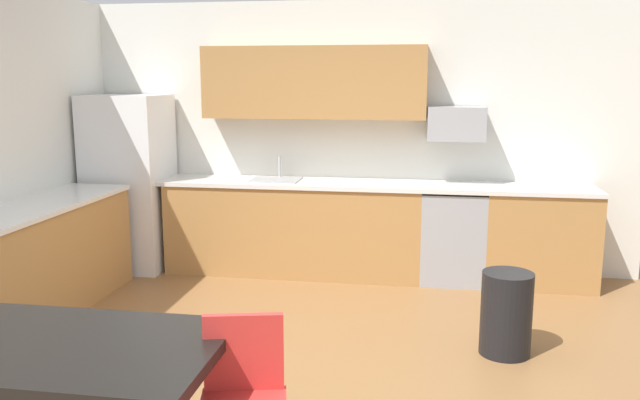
{
  "coord_description": "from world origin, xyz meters",
  "views": [
    {
      "loc": [
        0.83,
        -3.96,
        1.94
      ],
      "look_at": [
        0.0,
        1.0,
        1.0
      ],
      "focal_mm": 36.59,
      "sensor_mm": 36.0,
      "label": 1
    }
  ],
  "objects_px": {
    "dining_table": "(69,356)",
    "oven_range": "(452,234)",
    "microwave": "(456,124)",
    "refrigerator": "(130,183)",
    "trash_bin": "(506,313)",
    "chair_near_table": "(243,394)"
  },
  "relations": [
    {
      "from": "dining_table",
      "to": "oven_range",
      "type": "bearing_deg",
      "value": 62.95
    },
    {
      "from": "microwave",
      "to": "dining_table",
      "type": "bearing_deg",
      "value": -116.42
    },
    {
      "from": "refrigerator",
      "to": "trash_bin",
      "type": "relative_size",
      "value": 2.96
    },
    {
      "from": "refrigerator",
      "to": "oven_range",
      "type": "distance_m",
      "value": 3.29
    },
    {
      "from": "oven_range",
      "to": "trash_bin",
      "type": "distance_m",
      "value": 1.75
    },
    {
      "from": "refrigerator",
      "to": "microwave",
      "type": "xyz_separation_m",
      "value": [
        3.26,
        0.18,
        0.63
      ]
    },
    {
      "from": "oven_range",
      "to": "dining_table",
      "type": "bearing_deg",
      "value": -117.05
    },
    {
      "from": "refrigerator",
      "to": "chair_near_table",
      "type": "height_order",
      "value": "refrigerator"
    },
    {
      "from": "microwave",
      "to": "trash_bin",
      "type": "xyz_separation_m",
      "value": [
        0.32,
        -1.81,
        -1.22
      ]
    },
    {
      "from": "dining_table",
      "to": "trash_bin",
      "type": "height_order",
      "value": "dining_table"
    },
    {
      "from": "microwave",
      "to": "dining_table",
      "type": "relative_size",
      "value": 0.39
    },
    {
      "from": "oven_range",
      "to": "chair_near_table",
      "type": "xyz_separation_m",
      "value": [
        -1.07,
        -3.56,
        0.05
      ]
    },
    {
      "from": "refrigerator",
      "to": "chair_near_table",
      "type": "relative_size",
      "value": 2.09
    },
    {
      "from": "refrigerator",
      "to": "chair_near_table",
      "type": "distance_m",
      "value": 4.13
    },
    {
      "from": "chair_near_table",
      "to": "trash_bin",
      "type": "height_order",
      "value": "chair_near_table"
    },
    {
      "from": "refrigerator",
      "to": "trash_bin",
      "type": "height_order",
      "value": "refrigerator"
    },
    {
      "from": "chair_near_table",
      "to": "refrigerator",
      "type": "bearing_deg",
      "value": 122.25
    },
    {
      "from": "oven_range",
      "to": "trash_bin",
      "type": "xyz_separation_m",
      "value": [
        0.32,
        -1.71,
        -0.16
      ]
    },
    {
      "from": "refrigerator",
      "to": "microwave",
      "type": "distance_m",
      "value": 3.33
    },
    {
      "from": "dining_table",
      "to": "refrigerator",
      "type": "bearing_deg",
      "value": 111.3
    },
    {
      "from": "refrigerator",
      "to": "dining_table",
      "type": "bearing_deg",
      "value": -68.7
    },
    {
      "from": "chair_near_table",
      "to": "trash_bin",
      "type": "xyz_separation_m",
      "value": [
        1.39,
        1.85,
        -0.2
      ]
    }
  ]
}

